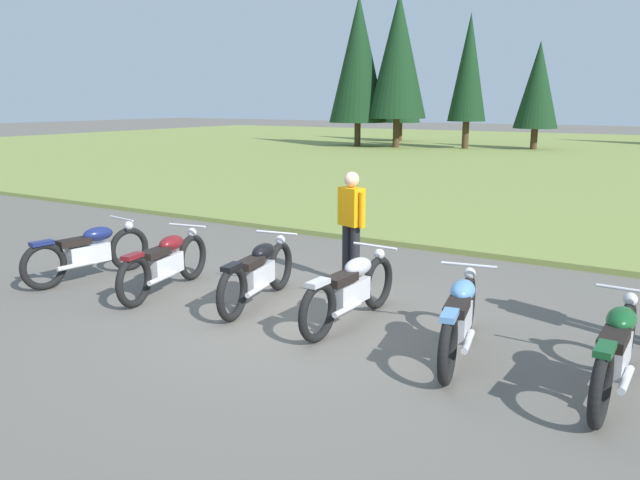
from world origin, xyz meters
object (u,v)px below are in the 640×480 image
Objects in this scene: motorcycle_black at (258,272)px; motorcycle_navy at (89,251)px; motorcycle_maroon at (166,262)px; motorcycle_silver at (351,289)px; rider_near_row_end at (351,221)px; motorcycle_sky_blue at (459,317)px; motorcycle_british_green at (616,350)px.

motorcycle_navy is at bearing -171.98° from motorcycle_black.
motorcycle_maroon is (1.46, 0.14, 0.00)m from motorcycle_navy.
motorcycle_black and motorcycle_silver have the same top height.
rider_near_row_end reaches higher than motorcycle_navy.
motorcycle_silver is 1.49m from motorcycle_sky_blue.
motorcycle_silver is at bearing -0.80° from motorcycle_black.
motorcycle_black is (2.90, 0.41, 0.00)m from motorcycle_navy.
motorcycle_maroon is 4.32m from motorcycle_sky_blue.
motorcycle_british_green is at bearing -1.24° from motorcycle_maroon.
motorcycle_black is 1.25× the size of rider_near_row_end.
motorcycle_navy and motorcycle_british_green have the same top height.
motorcycle_navy is 4.00m from rider_near_row_end.
motorcycle_maroon is 0.99× the size of motorcycle_silver.
motorcycle_sky_blue and motorcycle_british_green have the same top height.
motorcycle_maroon and motorcycle_silver have the same top height.
motorcycle_silver and motorcycle_british_green have the same top height.
motorcycle_navy and motorcycle_silver have the same top height.
motorcycle_black and motorcycle_british_green have the same top height.
motorcycle_navy is 5.78m from motorcycle_sky_blue.
motorcycle_silver is (2.86, 0.25, 0.00)m from motorcycle_maroon.
rider_near_row_end reaches higher than motorcycle_british_green.
motorcycle_silver is 1.00× the size of motorcycle_british_green.
motorcycle_sky_blue is 1.53m from motorcycle_british_green.
rider_near_row_end is (2.01, 1.77, 0.51)m from motorcycle_maroon.
motorcycle_british_green is at bearing -26.41° from rider_near_row_end.
motorcycle_maroon is at bearing -169.32° from motorcycle_black.
motorcycle_black is 0.99× the size of motorcycle_silver.
motorcycle_sky_blue is (1.46, -0.28, 0.00)m from motorcycle_silver.
rider_near_row_end is at bearing 69.00° from motorcycle_black.
motorcycle_black is at bearing -111.00° from rider_near_row_end.
motorcycle_navy is 1.00× the size of motorcycle_sky_blue.
rider_near_row_end reaches higher than motorcycle_silver.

